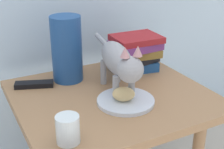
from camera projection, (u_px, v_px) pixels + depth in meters
name	position (u px, v px, depth m)	size (l,w,h in m)	color
side_table	(112.00, 113.00, 1.26)	(0.71, 0.64, 0.59)	#9E724C
plate	(126.00, 101.00, 1.16)	(0.21, 0.21, 0.01)	silver
bread_roll	(123.00, 94.00, 1.13)	(0.08, 0.06, 0.05)	#E0BC7A
cat	(119.00, 61.00, 1.17)	(0.14, 0.47, 0.23)	#99999E
book_stack	(135.00, 53.00, 1.41)	(0.22, 0.18, 0.16)	#1E4C8C
green_vase	(67.00, 49.00, 1.29)	(0.12, 0.12, 0.27)	navy
candle_jar	(68.00, 131.00, 0.92)	(0.07, 0.07, 0.08)	silver
tv_remote	(34.00, 84.00, 1.28)	(0.15, 0.04, 0.02)	black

